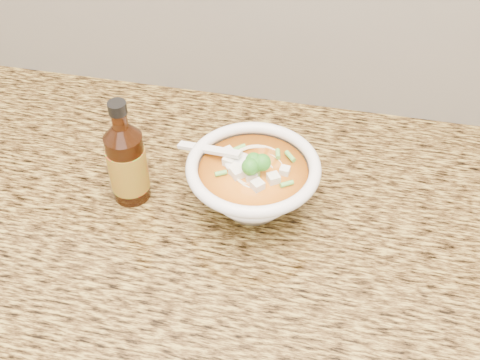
# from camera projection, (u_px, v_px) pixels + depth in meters

# --- Properties ---
(counter_slab) EXTENTS (4.00, 0.68, 0.04)m
(counter_slab) POSITION_uv_depth(u_px,v_px,m) (263.00, 230.00, 0.93)
(counter_slab) COLOR olive
(counter_slab) RESTS_ON cabinet
(soup_bowl) EXTENTS (0.22, 0.20, 0.11)m
(soup_bowl) POSITION_uv_depth(u_px,v_px,m) (253.00, 184.00, 0.90)
(soup_bowl) COLOR white
(soup_bowl) RESTS_ON counter_slab
(hot_sauce_bottle) EXTENTS (0.07, 0.07, 0.18)m
(hot_sauce_bottle) POSITION_uv_depth(u_px,v_px,m) (127.00, 163.00, 0.91)
(hot_sauce_bottle) COLOR #3D1908
(hot_sauce_bottle) RESTS_ON counter_slab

